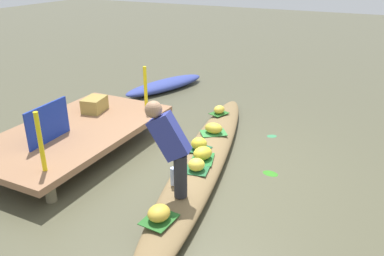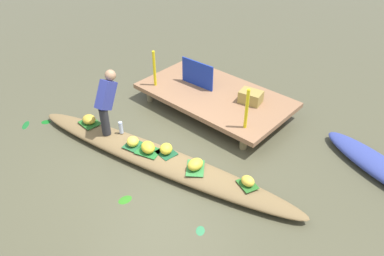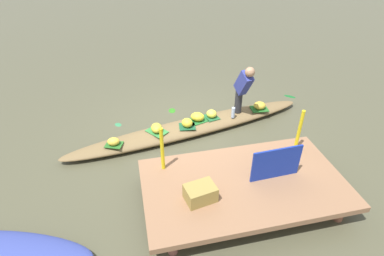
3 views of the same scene
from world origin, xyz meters
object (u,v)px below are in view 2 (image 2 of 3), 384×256
Objects in this scene: banana_bunch_3 at (89,119)px; vendor_person at (106,100)px; banana_bunch_2 at (148,147)px; produce_crate at (251,97)px; market_banner at (197,74)px; vendor_boat at (157,158)px; moored_boat at (380,167)px; banana_bunch_1 at (133,141)px; banana_bunch_0 at (166,149)px; water_bottle at (121,128)px; banana_bunch_5 at (248,181)px; banana_bunch_4 at (195,164)px.

vendor_person is at bearing 14.43° from banana_bunch_3.
produce_crate is at bearing 77.42° from banana_bunch_2.
market_banner is 1.29m from produce_crate.
moored_boat is at bearing 27.02° from vendor_boat.
vendor_person is (-1.14, -0.10, 0.79)m from vendor_boat.
banana_bunch_1 is at bearing -82.10° from market_banner.
water_bottle reaches higher than banana_bunch_0.
banana_bunch_0 reaches higher than banana_bunch_3.
banana_bunch_5 is at bearing 3.33° from vendor_boat.
banana_bunch_5 is 2.60m from water_bottle.
banana_bunch_0 is 0.82× the size of banana_bunch_2.
water_bottle is at bearing 16.73° from banana_bunch_3.
banana_bunch_4 is 1.29× the size of banana_bunch_5.
produce_crate reaches higher than vendor_boat.
banana_bunch_5 is (-1.39, -1.96, 0.18)m from moored_boat.
banana_bunch_1 is at bearing -166.89° from banana_bunch_4.
vendor_person is at bearing -122.38° from produce_crate.
vendor_boat is 23.78× the size of banana_bunch_5.
vendor_person reaches higher than banana_bunch_3.
water_bottle is (-2.56, -0.45, 0.04)m from banana_bunch_5.
market_banner is at bearing 130.62° from banana_bunch_4.
banana_bunch_1 is at bearing -165.27° from banana_bunch_5.
produce_crate is (1.31, 2.31, 0.16)m from water_bottle.
banana_bunch_0 is 0.29× the size of market_banner.
banana_bunch_5 is 0.19× the size of vendor_person.
banana_bunch_1 is at bearing -12.97° from water_bottle.
banana_bunch_5 is at bearing 15.42° from banana_bunch_2.
produce_crate reaches higher than water_bottle.
moored_boat is 7.71× the size of banana_bunch_2.
banana_bunch_3 is (-4.66, -2.62, 0.19)m from moored_boat.
moored_boat is 7.67× the size of banana_bunch_4.
banana_bunch_3 is (-1.50, -0.17, -0.01)m from banana_bunch_2.
banana_bunch_4 is 2.56m from market_banner.
market_banner reaches higher than banana_bunch_0.
vendor_boat is 4.59× the size of vendor_person.
banana_bunch_5 reaches higher than moored_boat.
water_bottle is at bearing -119.61° from produce_crate.
banana_bunch_3 is 0.74m from water_bottle.
moored_boat is at bearing 2.16° from produce_crate.
moored_boat is 2.74× the size of market_banner.
banana_bunch_4 is at bearing 3.73° from banana_bunch_0.
moored_boat is at bearing 30.99° from vendor_person.
moored_boat is 3.17m from banana_bunch_4.
moored_boat is 10.04× the size of banana_bunch_1.
water_bottle is (0.21, 0.08, -0.56)m from vendor_person.
produce_crate is at bearing 83.16° from banana_bunch_0.
vendor_boat is 1.67m from banana_bunch_3.
banana_bunch_1 reaches higher than vendor_boat.
vendor_boat is 0.96m from water_bottle.
banana_bunch_0 is at bearing -176.27° from banana_bunch_4.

